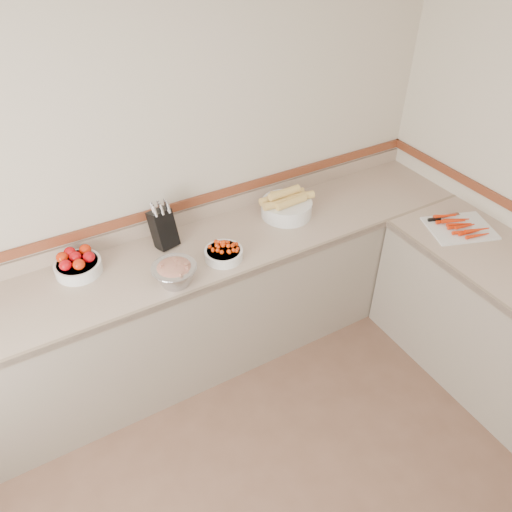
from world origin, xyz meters
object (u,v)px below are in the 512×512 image
tomato_bowl (77,264)px  cherry_tomato_bowl (224,252)px  knife_block (163,228)px  rhubarb_bowl (175,273)px  corn_bowl (286,205)px  cutting_board (460,226)px

tomato_bowl → cherry_tomato_bowl: bearing=-21.2°
knife_block → rhubarb_bowl: bearing=-102.8°
corn_bowl → tomato_bowl: bearing=176.2°
tomato_bowl → cutting_board: (2.25, -0.79, -0.04)m
knife_block → cutting_board: (1.72, -0.79, -0.11)m
rhubarb_bowl → corn_bowl: bearing=17.0°
knife_block → cherry_tomato_bowl: (0.26, -0.30, -0.09)m
corn_bowl → cutting_board: (0.89, -0.70, -0.06)m
rhubarb_bowl → cutting_board: bearing=-13.1°
cutting_board → cherry_tomato_bowl: bearing=161.7°
cherry_tomato_bowl → rhubarb_bowl: rhubarb_bowl is taller
cherry_tomato_bowl → cutting_board: 1.54m
knife_block → rhubarb_bowl: size_ratio=1.22×
cherry_tomato_bowl → corn_bowl: corn_bowl is taller
tomato_bowl → cherry_tomato_bowl: (0.79, -0.31, -0.01)m
tomato_bowl → corn_bowl: 1.37m
rhubarb_bowl → cherry_tomato_bowl: bearing=11.2°
cherry_tomato_bowl → rhubarb_bowl: bearing=-168.8°
tomato_bowl → corn_bowl: (1.37, -0.09, 0.02)m
cherry_tomato_bowl → corn_bowl: bearing=20.3°
corn_bowl → cutting_board: 1.13m
rhubarb_bowl → cutting_board: (1.81, -0.42, -0.06)m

